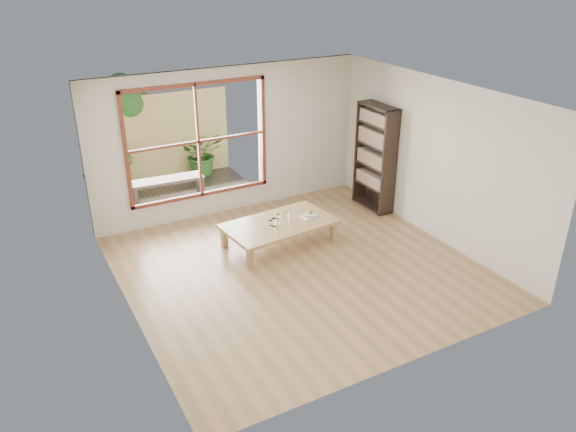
# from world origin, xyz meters

# --- Properties ---
(ground) EXTENTS (5.00, 5.00, 0.00)m
(ground) POSITION_xyz_m (0.00, 0.00, 0.00)
(ground) COLOR #AB8055
(ground) RESTS_ON ground
(low_table) EXTENTS (1.85, 1.16, 0.39)m
(low_table) POSITION_xyz_m (0.11, 0.81, 0.34)
(low_table) COLOR tan
(low_table) RESTS_ON ground
(floor_cushion) EXTENTS (0.65, 0.65, 0.08)m
(floor_cushion) POSITION_xyz_m (-0.06, 1.38, 0.04)
(floor_cushion) COLOR silver
(floor_cushion) RESTS_ON ground
(bookshelf) EXTENTS (0.31, 0.86, 1.92)m
(bookshelf) POSITION_xyz_m (2.33, 1.30, 0.96)
(bookshelf) COLOR black
(bookshelf) RESTS_ON ground
(glass_tall) EXTENTS (0.07, 0.07, 0.13)m
(glass_tall) POSITION_xyz_m (-0.03, 0.74, 0.45)
(glass_tall) COLOR silver
(glass_tall) RESTS_ON low_table
(glass_mid) EXTENTS (0.08, 0.08, 0.11)m
(glass_mid) POSITION_xyz_m (0.28, 0.88, 0.44)
(glass_mid) COLOR silver
(glass_mid) RESTS_ON low_table
(glass_short) EXTENTS (0.06, 0.06, 0.08)m
(glass_short) POSITION_xyz_m (0.16, 0.94, 0.42)
(glass_short) COLOR silver
(glass_short) RESTS_ON low_table
(glass_small) EXTENTS (0.07, 0.07, 0.09)m
(glass_small) POSITION_xyz_m (-0.06, 0.78, 0.43)
(glass_small) COLOR silver
(glass_small) RESTS_ON low_table
(food_tray) EXTENTS (0.29, 0.23, 0.08)m
(food_tray) POSITION_xyz_m (0.64, 0.78, 0.40)
(food_tray) COLOR white
(food_tray) RESTS_ON low_table
(deck) EXTENTS (2.80, 2.00, 0.05)m
(deck) POSITION_xyz_m (-0.60, 3.56, 0.00)
(deck) COLOR #322C24
(deck) RESTS_ON ground
(garden_bench) EXTENTS (1.36, 0.47, 0.43)m
(garden_bench) POSITION_xyz_m (-0.93, 3.39, 0.39)
(garden_bench) COLOR black
(garden_bench) RESTS_ON deck
(bamboo_fence) EXTENTS (2.80, 0.06, 1.80)m
(bamboo_fence) POSITION_xyz_m (-0.60, 4.56, 0.90)
(bamboo_fence) COLOR tan
(bamboo_fence) RESTS_ON ground
(shrub_right) EXTENTS (0.96, 0.86, 0.95)m
(shrub_right) POSITION_xyz_m (0.15, 4.34, 0.50)
(shrub_right) COLOR #2C561F
(shrub_right) RESTS_ON deck
(shrub_left) EXTENTS (0.59, 0.54, 0.87)m
(shrub_left) POSITION_xyz_m (-1.60, 4.08, 0.46)
(shrub_left) COLOR #2C561F
(shrub_left) RESTS_ON deck
(garden_tree) EXTENTS (1.04, 0.85, 2.22)m
(garden_tree) POSITION_xyz_m (-1.28, 4.86, 1.63)
(garden_tree) COLOR #4C3D2D
(garden_tree) RESTS_ON ground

